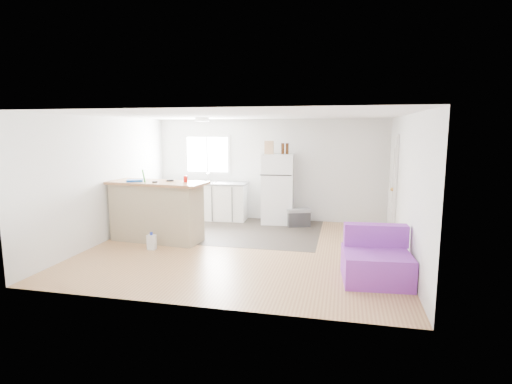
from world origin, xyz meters
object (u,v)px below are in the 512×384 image
Objects in this scene: red_cup at (186,179)px; refrigerator at (278,189)px; bottle_left at (283,149)px; blue_tray at (135,181)px; cardboard_box at (269,147)px; purple_seat at (376,261)px; cleaner_jug at (152,242)px; cooler at (298,217)px; bottle_right at (287,149)px; mop at (143,230)px; kitchen_cabinets at (206,200)px; peninsula at (157,211)px.

refrigerator is at bearing 53.63° from red_cup.
blue_tray is at bearing -141.33° from bottle_left.
refrigerator is at bearing 21.86° from cardboard_box.
purple_seat reaches higher than cleaner_jug.
purple_seat is 3.31× the size of blue_tray.
purple_seat is 4.11m from cardboard_box.
cooler is 2.03× the size of blue_tray.
bottle_right is at bearing 38.18° from blue_tray.
blue_tray reaches higher than purple_seat.
cardboard_box reaches higher than mop.
blue_tray is (-2.44, -2.09, 0.38)m from refrigerator.
mop is at bearing 160.83° from purple_seat.
bottle_left reaches higher than kitchen_cabinets.
cardboard_box is (1.25, 1.89, 0.52)m from red_cup.
peninsula is at bearing 42.63° from mop.
bottle_left is at bearing 50.89° from red_cup.
mop is 4.76× the size of blue_tray.
cooler is 3.62m from blue_tray.
refrigerator is 0.97m from cardboard_box.
peninsula reaches higher than cooler.
bottle_right is (2.09, 2.58, 1.59)m from cleaner_jug.
bottle_right reaches higher than red_cup.
cardboard_box is 0.41m from bottle_right.
red_cup reaches higher than cleaner_jug.
cardboard_box reaches higher than cooler.
kitchen_cabinets is 17.04× the size of red_cup.
cardboard_box reaches higher than refrigerator.
cleaner_jug is 1.29m from blue_tray.
cooler is 3.37m from cleaner_jug.
peninsula is 16.34× the size of red_cup.
blue_tray is 3.06m from cardboard_box.
cardboard_box reaches higher than bottle_right.
peninsula is 3.22m from bottle_right.
cleaner_jug is at bearing -94.90° from kitchen_cabinets.
peninsula reaches higher than cleaner_jug.
bottle_left is 1.00× the size of bottle_right.
bottle_right reaches higher than mop.
blue_tray is (-0.56, 0.50, 1.04)m from cleaner_jug.
cooler is 3.37m from purple_seat.
blue_tray is (-0.99, -0.12, -0.04)m from red_cup.
mop reaches higher than blue_tray.
mop is at bearing -134.91° from cardboard_box.
bottle_right is (0.21, -0.01, 0.93)m from refrigerator.
red_cup is at bearing -130.36° from refrigerator.
purple_seat is at bearing -14.74° from blue_tray.
bottle_left is (2.55, 2.04, 0.54)m from blue_tray.
mop is at bearing 132.07° from cleaner_jug.
cooler is 2.43× the size of bottle_right.
peninsula is 1.22× the size of refrigerator.
bottle_left and bottle_right have the same top height.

